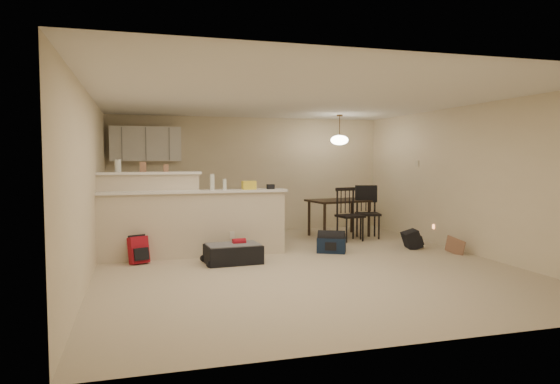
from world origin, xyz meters
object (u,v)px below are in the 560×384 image
object	(u,v)px
suitcase	(233,254)
red_backpack	(139,250)
dining_chair_near	(350,214)
black_daypack	(412,240)
dining_table	(339,204)
pendant_lamp	(339,140)
dining_chair_far	(368,213)
navy_duffel	(331,245)

from	to	relation	value
suitcase	red_backpack	distance (m)	1.45
dining_chair_near	black_daypack	xyz separation A→B (m)	(0.73, -1.05, -0.36)
dining_chair_near	red_backpack	xyz separation A→B (m)	(-3.98, -1.05, -0.31)
dining_table	dining_chair_near	distance (m)	0.63
pendant_lamp	black_daypack	world-z (taller)	pendant_lamp
pendant_lamp	dining_chair_far	bearing A→B (deg)	-40.67
suitcase	red_backpack	world-z (taller)	red_backpack
pendant_lamp	red_backpack	world-z (taller)	pendant_lamp
dining_chair_near	black_daypack	world-z (taller)	dining_chair_near
pendant_lamp	dining_chair_far	distance (m)	1.60
pendant_lamp	dining_table	bearing A→B (deg)	0.00
dining_table	suitcase	bearing A→B (deg)	-150.96
pendant_lamp	navy_duffel	world-z (taller)	pendant_lamp
suitcase	black_daypack	distance (m)	3.33
dining_chair_far	black_daypack	world-z (taller)	dining_chair_far
navy_duffel	red_backpack	bearing A→B (deg)	-153.02
pendant_lamp	suitcase	bearing A→B (deg)	-142.07
dining_table	suitcase	size ratio (longest dim) A/B	1.58
dining_chair_near	suitcase	world-z (taller)	dining_chair_near
suitcase	dining_table	bearing A→B (deg)	33.77
dining_chair_far	red_backpack	xyz separation A→B (m)	(-4.46, -1.26, -0.31)
suitcase	black_daypack	size ratio (longest dim) A/B	2.37
dining_table	suitcase	world-z (taller)	dining_table
suitcase	navy_duffel	distance (m)	1.80
black_daypack	dining_chair_near	bearing A→B (deg)	48.48
red_backpack	navy_duffel	xyz separation A→B (m)	(3.17, 0.00, -0.08)
pendant_lamp	suitcase	size ratio (longest dim) A/B	0.74
navy_duffel	black_daypack	distance (m)	1.54
pendant_lamp	black_daypack	size ratio (longest dim) A/B	1.76
suitcase	navy_duffel	xyz separation A→B (m)	(1.77, 0.36, -0.01)
dining_chair_near	suitcase	size ratio (longest dim) A/B	1.24
dining_table	dining_chair_far	bearing A→B (deg)	-49.56
suitcase	navy_duffel	bearing A→B (deg)	7.41
dining_chair_near	dining_table	bearing A→B (deg)	80.20
red_backpack	suitcase	bearing A→B (deg)	-35.66
red_backpack	black_daypack	xyz separation A→B (m)	(4.71, 0.00, -0.05)
dining_chair_near	pendant_lamp	bearing A→B (deg)	80.20
navy_duffel	dining_table	bearing A→B (deg)	90.44
dining_chair_far	black_daypack	distance (m)	1.34
suitcase	dining_chair_far	bearing A→B (deg)	23.80
navy_duffel	dining_chair_far	bearing A→B (deg)	71.28
pendant_lamp	navy_duffel	bearing A→B (deg)	-116.54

